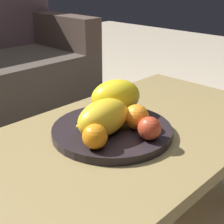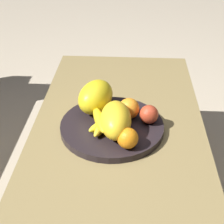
{
  "view_description": "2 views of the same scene",
  "coord_description": "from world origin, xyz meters",
  "px_view_note": "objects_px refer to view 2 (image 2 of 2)",
  "views": [
    {
      "loc": [
        -0.68,
        -0.61,
        0.89
      ],
      "look_at": [
        -0.03,
        0.02,
        0.5
      ],
      "focal_mm": 52.61,
      "sensor_mm": 36.0,
      "label": 1
    },
    {
      "loc": [
        -1.01,
        -0.03,
        1.15
      ],
      "look_at": [
        -0.03,
        0.02,
        0.5
      ],
      "focal_mm": 54.23,
      "sensor_mm": 36.0,
      "label": 2
    }
  ],
  "objects_px": {
    "orange_front": "(129,108)",
    "orange_left": "(128,138)",
    "coffee_table": "(118,135)",
    "apple_front": "(149,114)",
    "banana_bunch": "(103,122)",
    "melon_large_front": "(116,120)",
    "fruit_bowl": "(112,126)",
    "melon_smaller_beside": "(96,97)"
  },
  "relations": [
    {
      "from": "melon_smaller_beside",
      "to": "orange_front",
      "type": "bearing_deg",
      "value": -108.32
    },
    {
      "from": "fruit_bowl",
      "to": "orange_front",
      "type": "xyz_separation_m",
      "value": [
        0.04,
        -0.06,
        0.05
      ]
    },
    {
      "from": "fruit_bowl",
      "to": "coffee_table",
      "type": "bearing_deg",
      "value": -40.98
    },
    {
      "from": "orange_front",
      "to": "orange_left",
      "type": "xyz_separation_m",
      "value": [
        -0.17,
        0.0,
        -0.0
      ]
    },
    {
      "from": "orange_front",
      "to": "orange_left",
      "type": "height_order",
      "value": "orange_front"
    },
    {
      "from": "apple_front",
      "to": "melon_large_front",
      "type": "bearing_deg",
      "value": 120.76
    },
    {
      "from": "melon_large_front",
      "to": "orange_left",
      "type": "distance_m",
      "value": 0.09
    },
    {
      "from": "melon_smaller_beside",
      "to": "orange_front",
      "type": "xyz_separation_m",
      "value": [
        -0.04,
        -0.12,
        -0.02
      ]
    },
    {
      "from": "banana_bunch",
      "to": "orange_front",
      "type": "bearing_deg",
      "value": -50.09
    },
    {
      "from": "coffee_table",
      "to": "melon_smaller_beside",
      "type": "bearing_deg",
      "value": 55.95
    },
    {
      "from": "melon_large_front",
      "to": "melon_smaller_beside",
      "type": "distance_m",
      "value": 0.16
    },
    {
      "from": "coffee_table",
      "to": "apple_front",
      "type": "xyz_separation_m",
      "value": [
        -0.01,
        -0.11,
        0.1
      ]
    },
    {
      "from": "apple_front",
      "to": "banana_bunch",
      "type": "xyz_separation_m",
      "value": [
        -0.05,
        0.16,
        -0.01
      ]
    },
    {
      "from": "coffee_table",
      "to": "orange_front",
      "type": "xyz_separation_m",
      "value": [
        0.02,
        -0.04,
        0.11
      ]
    },
    {
      "from": "coffee_table",
      "to": "banana_bunch",
      "type": "xyz_separation_m",
      "value": [
        -0.06,
        0.05,
        0.09
      ]
    },
    {
      "from": "melon_large_front",
      "to": "apple_front",
      "type": "bearing_deg",
      "value": -59.24
    },
    {
      "from": "coffee_table",
      "to": "orange_front",
      "type": "relative_size",
      "value": 15.7
    },
    {
      "from": "melon_smaller_beside",
      "to": "orange_front",
      "type": "height_order",
      "value": "melon_smaller_beside"
    },
    {
      "from": "coffee_table",
      "to": "fruit_bowl",
      "type": "bearing_deg",
      "value": 139.02
    },
    {
      "from": "fruit_bowl",
      "to": "orange_front",
      "type": "bearing_deg",
      "value": -53.09
    },
    {
      "from": "orange_front",
      "to": "orange_left",
      "type": "distance_m",
      "value": 0.17
    },
    {
      "from": "melon_smaller_beside",
      "to": "banana_bunch",
      "type": "height_order",
      "value": "melon_smaller_beside"
    },
    {
      "from": "melon_large_front",
      "to": "fruit_bowl",
      "type": "bearing_deg",
      "value": 16.77
    },
    {
      "from": "coffee_table",
      "to": "banana_bunch",
      "type": "distance_m",
      "value": 0.12
    },
    {
      "from": "orange_front",
      "to": "banana_bunch",
      "type": "height_order",
      "value": "orange_front"
    },
    {
      "from": "apple_front",
      "to": "banana_bunch",
      "type": "relative_size",
      "value": 0.41
    },
    {
      "from": "fruit_bowl",
      "to": "apple_front",
      "type": "xyz_separation_m",
      "value": [
        0.02,
        -0.13,
        0.05
      ]
    },
    {
      "from": "banana_bunch",
      "to": "melon_smaller_beside",
      "type": "bearing_deg",
      "value": 17.45
    },
    {
      "from": "melon_smaller_beside",
      "to": "banana_bunch",
      "type": "distance_m",
      "value": 0.13
    },
    {
      "from": "orange_front",
      "to": "banana_bunch",
      "type": "bearing_deg",
      "value": 129.91
    },
    {
      "from": "fruit_bowl",
      "to": "orange_left",
      "type": "distance_m",
      "value": 0.15
    },
    {
      "from": "orange_left",
      "to": "apple_front",
      "type": "bearing_deg",
      "value": -27.05
    },
    {
      "from": "melon_large_front",
      "to": "orange_left",
      "type": "bearing_deg",
      "value": -150.22
    },
    {
      "from": "coffee_table",
      "to": "apple_front",
      "type": "bearing_deg",
      "value": -94.63
    },
    {
      "from": "melon_smaller_beside",
      "to": "apple_front",
      "type": "xyz_separation_m",
      "value": [
        -0.07,
        -0.2,
        -0.02
      ]
    },
    {
      "from": "orange_front",
      "to": "apple_front",
      "type": "relative_size",
      "value": 1.13
    },
    {
      "from": "orange_front",
      "to": "apple_front",
      "type": "xyz_separation_m",
      "value": [
        -0.03,
        -0.07,
        -0.0
      ]
    },
    {
      "from": "fruit_bowl",
      "to": "melon_smaller_beside",
      "type": "distance_m",
      "value": 0.13
    },
    {
      "from": "fruit_bowl",
      "to": "banana_bunch",
      "type": "height_order",
      "value": "banana_bunch"
    },
    {
      "from": "melon_large_front",
      "to": "banana_bunch",
      "type": "relative_size",
      "value": 1.1
    },
    {
      "from": "orange_left",
      "to": "banana_bunch",
      "type": "relative_size",
      "value": 0.42
    },
    {
      "from": "fruit_bowl",
      "to": "banana_bunch",
      "type": "bearing_deg",
      "value": 135.22
    }
  ]
}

